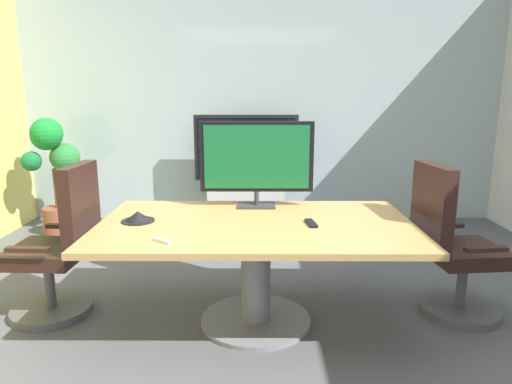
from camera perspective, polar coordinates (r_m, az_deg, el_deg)
name	(u,v)px	position (r m, az deg, el deg)	size (l,w,h in m)	color
ground_plane	(264,329)	(3.20, 1.03, -16.81)	(6.82, 6.82, 0.00)	#515459
wall_back_glass_partition	(262,99)	(5.61, 0.73, 11.58)	(5.82, 0.10, 2.95)	#9EB2B7
conference_table	(256,247)	(3.06, -0.03, -6.89)	(2.07, 1.20, 0.72)	#B2894C
office_chair_left	(60,254)	(3.48, -23.43, -7.16)	(0.60, 0.58, 1.09)	#4C4C51
office_chair_right	(452,254)	(3.48, 23.41, -7.15)	(0.62, 0.60, 1.09)	#4C4C51
tv_monitor	(257,159)	(3.35, 0.08, 4.16)	(0.84, 0.18, 0.64)	#333338
wall_display_unit	(246,189)	(5.37, -1.22, 0.41)	(1.20, 0.36, 1.31)	#B7BABC
potted_plant	(54,161)	(5.46, -24.08, 3.55)	(0.59, 0.62, 1.30)	brown
conference_phone	(138,217)	(3.12, -14.64, -3.05)	(0.22, 0.22, 0.07)	black
remote_control	(311,223)	(2.97, 6.95, -3.91)	(0.05, 0.17, 0.02)	black
whiteboard_marker	(162,241)	(2.66, -11.76, -6.07)	(0.13, 0.02, 0.02)	silver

